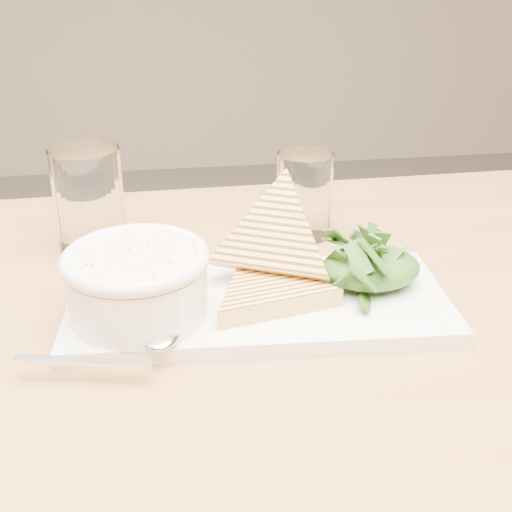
{
  "coord_description": "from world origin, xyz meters",
  "views": [
    {
      "loc": [
        -0.16,
        -0.29,
        1.1
      ],
      "look_at": [
        -0.08,
        0.27,
        0.82
      ],
      "focal_mm": 45.0,
      "sensor_mm": 36.0,
      "label": 1
    }
  ],
  "objects": [
    {
      "name": "glass_far",
      "position": [
        0.0,
        0.42,
        0.82
      ],
      "size": [
        0.07,
        0.07,
        0.1
      ],
      "primitive_type": "cylinder",
      "color": "white",
      "rests_on": "table_top"
    },
    {
      "name": "sandwich_lean",
      "position": [
        -0.06,
        0.28,
        0.83
      ],
      "size": [
        0.19,
        0.2,
        0.16
      ],
      "primitive_type": null,
      "rotation": [
        0.85,
        0.0,
        -0.45
      ],
      "color": "gold",
      "rests_on": "sandwich_flat"
    },
    {
      "name": "spoon_handle",
      "position": [
        -0.24,
        0.16,
        0.79
      ],
      "size": [
        0.11,
        0.03,
        0.0
      ],
      "primitive_type": "cube",
      "rotation": [
        0.0,
        0.0,
        -0.21
      ],
      "color": "silver",
      "rests_on": "platter"
    },
    {
      "name": "bowl_rim",
      "position": [
        -0.19,
        0.23,
        0.84
      ],
      "size": [
        0.13,
        0.13,
        0.01
      ],
      "primitive_type": "torus",
      "color": "white",
      "rests_on": "soup_bowl"
    },
    {
      "name": "platter",
      "position": [
        -0.08,
        0.25,
        0.78
      ],
      "size": [
        0.37,
        0.19,
        0.02
      ],
      "primitive_type": "cube",
      "rotation": [
        0.0,
        0.0,
        -0.06
      ],
      "color": "white",
      "rests_on": "table_top"
    },
    {
      "name": "spoon_bowl",
      "position": [
        -0.18,
        0.18,
        0.79
      ],
      "size": [
        0.04,
        0.05,
        0.01
      ],
      "primitive_type": "ellipsoid",
      "rotation": [
        0.0,
        0.0,
        -0.21
      ],
      "color": "silver",
      "rests_on": "platter"
    },
    {
      "name": "sandwich_flat",
      "position": [
        -0.07,
        0.24,
        0.8
      ],
      "size": [
        0.17,
        0.17,
        0.02
      ],
      "primitive_type": null,
      "rotation": [
        0.0,
        0.0,
        0.21
      ],
      "color": "gold",
      "rests_on": "platter"
    },
    {
      "name": "glass_near",
      "position": [
        -0.25,
        0.42,
        0.83
      ],
      "size": [
        0.08,
        0.08,
        0.12
      ],
      "primitive_type": "cylinder",
      "color": "white",
      "rests_on": "table_top"
    },
    {
      "name": "salad_base",
      "position": [
        0.03,
        0.26,
        0.81
      ],
      "size": [
        0.1,
        0.08,
        0.04
      ],
      "primitive_type": "ellipsoid",
      "color": "#163F0C",
      "rests_on": "platter"
    },
    {
      "name": "table_top",
      "position": [
        -0.22,
        0.17,
        0.75
      ],
      "size": [
        1.31,
        0.89,
        0.04
      ],
      "primitive_type": "cube",
      "rotation": [
        0.0,
        0.0,
        0.02
      ],
      "color": "#9B693B",
      "rests_on": "ground"
    },
    {
      "name": "arugula_pile",
      "position": [
        0.03,
        0.26,
        0.81
      ],
      "size": [
        0.11,
        0.1,
        0.05
      ],
      "primitive_type": null,
      "color": "#3C6927",
      "rests_on": "platter"
    },
    {
      "name": "soup_bowl",
      "position": [
        -0.19,
        0.23,
        0.81
      ],
      "size": [
        0.13,
        0.13,
        0.05
      ],
      "primitive_type": "cylinder",
      "color": "white",
      "rests_on": "platter"
    },
    {
      "name": "soup",
      "position": [
        -0.19,
        0.23,
        0.84
      ],
      "size": [
        0.11,
        0.11,
        0.01
      ],
      "primitive_type": "cylinder",
      "color": "beige",
      "rests_on": "soup_bowl"
    },
    {
      "name": "table_leg_br",
      "position": [
        0.38,
        0.55,
        0.37
      ],
      "size": [
        0.06,
        0.06,
        0.73
      ],
      "primitive_type": "cylinder",
      "color": "#9B693B",
      "rests_on": "ground"
    }
  ]
}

